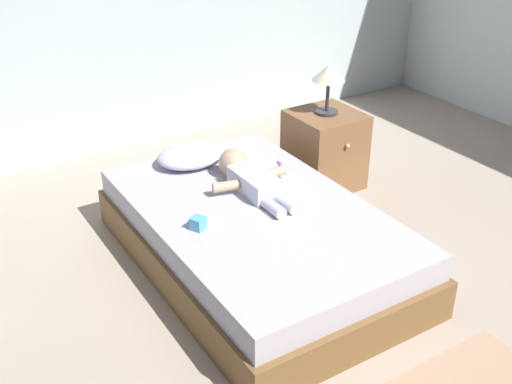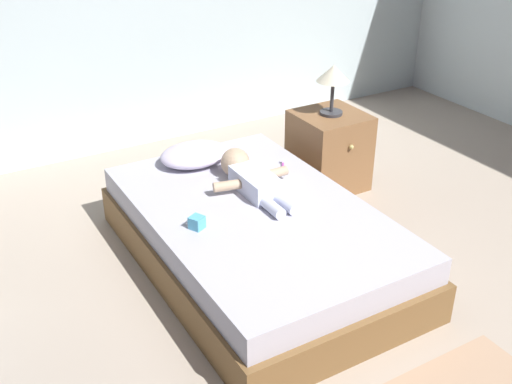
% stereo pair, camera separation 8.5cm
% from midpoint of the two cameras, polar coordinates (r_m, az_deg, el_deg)
% --- Properties ---
extents(ground_plane, '(8.00, 8.00, 0.00)m').
position_cam_midpoint_polar(ground_plane, '(2.93, 11.84, -16.27)').
color(ground_plane, '#B1A08F').
extents(bed, '(1.16, 1.84, 0.36)m').
position_cam_midpoint_polar(bed, '(3.44, 0.71, -4.20)').
color(bed, brown).
rests_on(bed, ground_plane).
extents(pillow, '(0.43, 0.33, 0.12)m').
position_cam_midpoint_polar(pillow, '(3.84, -5.05, 3.46)').
color(pillow, silver).
rests_on(pillow, bed).
extents(baby, '(0.47, 0.66, 0.17)m').
position_cam_midpoint_polar(baby, '(3.53, 0.15, 1.37)').
color(baby, silver).
rests_on(baby, bed).
extents(toothbrush, '(0.10, 0.15, 0.02)m').
position_cam_midpoint_polar(toothbrush, '(3.79, 3.14, 2.33)').
color(toothbrush, '#A73D9A').
rests_on(toothbrush, bed).
extents(nightstand, '(0.44, 0.47, 0.53)m').
position_cam_midpoint_polar(nightstand, '(4.29, 7.28, 3.81)').
color(nightstand, brown).
rests_on(nightstand, ground_plane).
extents(lamp, '(0.22, 0.22, 0.33)m').
position_cam_midpoint_polar(lamp, '(4.11, 7.72, 10.44)').
color(lamp, '#333338').
rests_on(lamp, nightstand).
extents(toy_block, '(0.09, 0.09, 0.07)m').
position_cam_midpoint_polar(toy_block, '(3.16, -4.69, -2.82)').
color(toy_block, '#51AED7').
rests_on(toy_block, bed).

